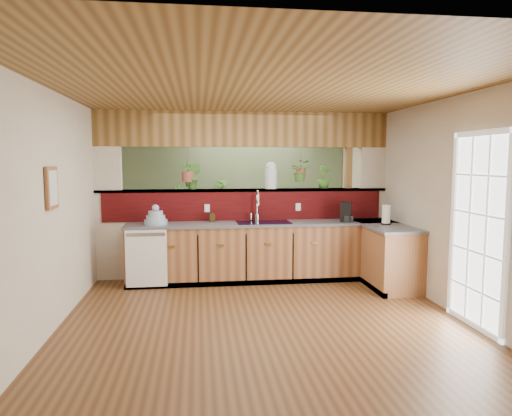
{
  "coord_description": "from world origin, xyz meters",
  "views": [
    {
      "loc": [
        -0.74,
        -5.85,
        1.84
      ],
      "look_at": [
        0.1,
        0.7,
        1.15
      ],
      "focal_mm": 32.0,
      "sensor_mm": 36.0,
      "label": 1
    }
  ],
  "objects": [
    {
      "name": "faucet",
      "position": [
        0.17,
        1.13,
        1.16
      ],
      "size": [
        0.21,
        0.21,
        0.49
      ],
      "color": "#B7B7B2",
      "rests_on": "countertop"
    },
    {
      "name": "ledge_plant_right",
      "position": [
        1.29,
        1.35,
        1.57
      ],
      "size": [
        0.26,
        0.26,
        0.37
      ],
      "primitive_type": "imported",
      "rotation": [
        0.0,
        0.0,
        0.35
      ],
      "color": "#396A24",
      "rests_on": "pass_through_ledge"
    },
    {
      "name": "ground",
      "position": [
        0.0,
        0.0,
        0.0
      ],
      "size": [
        4.6,
        7.0,
        0.01
      ],
      "primitive_type": "cube",
      "color": "#58351B",
      "rests_on": "ground"
    },
    {
      "name": "navy_sink",
      "position": [
        0.25,
        0.98,
        0.82
      ],
      "size": [
        0.82,
        0.5,
        0.18
      ],
      "color": "black",
      "rests_on": "countertop"
    },
    {
      "name": "countertop",
      "position": [
        0.84,
        0.87,
        0.45
      ],
      "size": [
        4.14,
        1.52,
        0.9
      ],
      "color": "brown",
      "rests_on": "ground"
    },
    {
      "name": "glass_jar",
      "position": [
        0.42,
        1.35,
        1.6
      ],
      "size": [
        0.19,
        0.19,
        0.42
      ],
      "color": "silver",
      "rests_on": "pass_through_ledge"
    },
    {
      "name": "ledge_plant_left",
      "position": [
        -0.8,
        1.35,
        1.59
      ],
      "size": [
        0.25,
        0.21,
        0.41
      ],
      "primitive_type": "imported",
      "rotation": [
        0.0,
        0.0,
        -0.14
      ],
      "color": "#396A24",
      "rests_on": "pass_through_ledge"
    },
    {
      "name": "coffee_maker",
      "position": [
        1.53,
        0.91,
        1.04
      ],
      "size": [
        0.16,
        0.27,
        0.3
      ],
      "rotation": [
        0.0,
        0.0,
        -0.36
      ],
      "color": "black",
      "rests_on": "countertop"
    },
    {
      "name": "hanging_plant_b",
      "position": [
        0.91,
        1.35,
        1.82
      ],
      "size": [
        0.37,
        0.34,
        0.49
      ],
      "color": "brown",
      "rests_on": "header_beam"
    },
    {
      "name": "shelf_plant_b",
      "position": [
        -0.28,
        3.25,
        1.22
      ],
      "size": [
        0.35,
        0.35,
        0.49
      ],
      "primitive_type": "imported",
      "rotation": [
        0.0,
        0.0,
        -0.34
      ],
      "color": "#396A24",
      "rests_on": "shelving_console"
    },
    {
      "name": "wall_front",
      "position": [
        0.0,
        -3.5,
        1.3
      ],
      "size": [
        4.6,
        0.02,
        2.6
      ],
      "primitive_type": "cube",
      "color": "beige",
      "rests_on": "ground"
    },
    {
      "name": "shelf_plant_a",
      "position": [
        -1.12,
        3.25,
        1.17
      ],
      "size": [
        0.22,
        0.16,
        0.39
      ],
      "primitive_type": "imported",
      "rotation": [
        0.0,
        0.0,
        0.12
      ],
      "color": "#396A24",
      "rests_on": "shelving_console"
    },
    {
      "name": "header_beam",
      "position": [
        0.0,
        1.35,
        2.33
      ],
      "size": [
        4.6,
        0.15,
        0.55
      ],
      "primitive_type": "cube",
      "color": "brown",
      "rests_on": "ground"
    },
    {
      "name": "shelving_console",
      "position": [
        -0.55,
        3.25,
        0.5
      ],
      "size": [
        1.47,
        0.69,
        0.95
      ],
      "primitive_type": "cube",
      "rotation": [
        0.0,
        0.0,
        -0.23
      ],
      "color": "black",
      "rests_on": "ground"
    },
    {
      "name": "dish_stack",
      "position": [
        -1.36,
        0.94,
        0.99
      ],
      "size": [
        0.34,
        0.34,
        0.3
      ],
      "color": "#92A4BD",
      "rests_on": "countertop"
    },
    {
      "name": "wall_back",
      "position": [
        0.0,
        3.5,
        1.3
      ],
      "size": [
        4.6,
        0.02,
        2.6
      ],
      "primitive_type": "cube",
      "color": "beige",
      "rests_on": "ground"
    },
    {
      "name": "framed_print",
      "position": [
        -2.27,
        -0.8,
        1.55
      ],
      "size": [
        0.04,
        0.35,
        0.45
      ],
      "color": "brown",
      "rests_on": "wall_left"
    },
    {
      "name": "floor_plant",
      "position": [
        0.99,
        2.7,
        0.4
      ],
      "size": [
        0.78,
        0.69,
        0.8
      ],
      "primitive_type": "imported",
      "rotation": [
        0.0,
        0.0,
        0.09
      ],
      "color": "#396A24",
      "rests_on": "ground"
    },
    {
      "name": "french_door",
      "position": [
        2.27,
        -1.3,
        1.05
      ],
      "size": [
        0.06,
        1.02,
        2.16
      ],
      "primitive_type": "cube",
      "color": "white",
      "rests_on": "ground"
    },
    {
      "name": "sage_backwall",
      "position": [
        0.0,
        3.48,
        1.3
      ],
      "size": [
        4.55,
        0.02,
        2.55
      ],
      "primitive_type": "cube",
      "color": "#5C704D",
      "rests_on": "ground"
    },
    {
      "name": "ceiling",
      "position": [
        0.0,
        0.0,
        2.6
      ],
      "size": [
        4.6,
        7.0,
        0.01
      ],
      "primitive_type": "cube",
      "color": "brown",
      "rests_on": "ground"
    },
    {
      "name": "pass_through_partition",
      "position": [
        0.03,
        1.35,
        1.19
      ],
      "size": [
        4.6,
        0.21,
        2.6
      ],
      "color": "beige",
      "rests_on": "ground"
    },
    {
      "name": "pass_through_ledge",
      "position": [
        0.0,
        1.35,
        1.37
      ],
      "size": [
        4.6,
        0.21,
        0.04
      ],
      "primitive_type": "cube",
      "color": "brown",
      "rests_on": "ground"
    },
    {
      "name": "hanging_plant_a",
      "position": [
        -0.89,
        1.35,
        1.75
      ],
      "size": [
        0.22,
        0.19,
        0.54
      ],
      "color": "brown",
      "rests_on": "header_beam"
    },
    {
      "name": "paper_towel",
      "position": [
        2.01,
        0.51,
        1.04
      ],
      "size": [
        0.14,
        0.14,
        0.31
      ],
      "color": "black",
      "rests_on": "countertop"
    },
    {
      "name": "wall_left",
      "position": [
        -2.3,
        0.0,
        1.3
      ],
      "size": [
        0.02,
        7.0,
        2.6
      ],
      "primitive_type": "cube",
      "color": "beige",
      "rests_on": "ground"
    },
    {
      "name": "wall_right",
      "position": [
        2.3,
        0.0,
        1.3
      ],
      "size": [
        0.02,
        7.0,
        2.6
      ],
      "primitive_type": "cube",
      "color": "beige",
      "rests_on": "ground"
    },
    {
      "name": "dishwasher",
      "position": [
        -1.48,
        0.66,
        0.46
      ],
      "size": [
        0.58,
        0.03,
        0.82
      ],
      "color": "white",
      "rests_on": "ground"
    },
    {
      "name": "soap_dispenser",
      "position": [
        -0.53,
        1.13,
        0.99
      ],
      "size": [
        0.1,
        0.1,
        0.19
      ],
      "primitive_type": "imported",
      "rotation": [
        0.0,
        0.0,
        0.14
      ],
      "color": "#392814",
      "rests_on": "countertop"
    }
  ]
}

